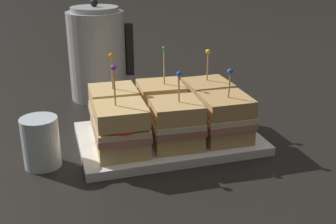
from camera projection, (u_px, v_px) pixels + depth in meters
ground_plane at (168, 142)px, 0.90m from camera, size 6.00×6.00×0.00m
serving_platter at (168, 138)px, 0.90m from camera, size 0.37×0.25×0.02m
sandwich_front_left at (121, 130)px, 0.80m from camera, size 0.10×0.10×0.17m
sandwich_front_center at (175, 124)px, 0.83m from camera, size 0.10×0.10×0.15m
sandwich_front_right at (225, 118)px, 0.86m from camera, size 0.10×0.10×0.15m
sandwich_back_left at (114, 110)px, 0.89m from camera, size 0.10×0.10×0.17m
sandwich_back_center at (161, 105)px, 0.92m from camera, size 0.10×0.10×0.18m
sandwich_back_right at (207, 101)px, 0.95m from camera, size 0.10×0.10×0.16m
kettle_steel at (98, 54)px, 1.13m from camera, size 0.17×0.15×0.27m
drinking_glass at (41, 142)px, 0.79m from camera, size 0.07×0.07×0.10m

